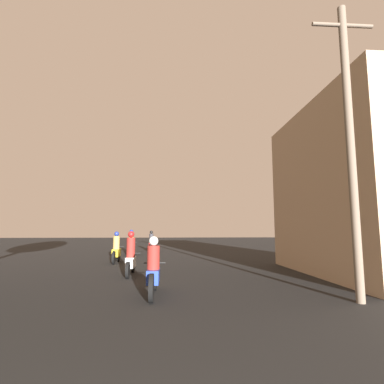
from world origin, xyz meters
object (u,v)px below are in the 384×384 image
object	(u,v)px
motorcycle_yellow	(116,250)
utility_pole_near	(350,140)
motorcycle_blue	(153,272)
building_right_near	(362,189)
motorcycle_black	(131,245)
motorcycle_white	(131,257)
motorcycle_red	(151,243)

from	to	relation	value
motorcycle_yellow	utility_pole_near	world-z (taller)	utility_pole_near
motorcycle_blue	building_right_near	distance (m)	8.66
motorcycle_blue	motorcycle_black	world-z (taller)	motorcycle_black
motorcycle_white	motorcycle_red	bearing A→B (deg)	95.19
motorcycle_yellow	motorcycle_red	xyz separation A→B (m)	(1.21, 8.01, -0.00)
building_right_near	utility_pole_near	distance (m)	5.00
utility_pole_near	motorcycle_black	bearing A→B (deg)	117.97
motorcycle_white	motorcycle_blue	bearing A→B (deg)	-68.47
utility_pole_near	motorcycle_red	bearing A→B (deg)	109.55
motorcycle_black	building_right_near	bearing A→B (deg)	-39.54
motorcycle_blue	motorcycle_red	world-z (taller)	motorcycle_red
motorcycle_white	utility_pole_near	distance (m)	8.10
motorcycle_black	utility_pole_near	bearing A→B (deg)	-58.78
motorcycle_blue	utility_pole_near	world-z (taller)	utility_pole_near
motorcycle_blue	motorcycle_red	size ratio (longest dim) A/B	1.07
motorcycle_blue	motorcycle_yellow	distance (m)	7.99
motorcycle_black	motorcycle_red	xyz separation A→B (m)	(1.07, 3.53, -0.04)
motorcycle_black	building_right_near	xyz separation A→B (m)	(9.90, -9.16, 2.55)
motorcycle_white	utility_pole_near	xyz separation A→B (m)	(5.87, -4.56, 3.23)
motorcycle_white	building_right_near	xyz separation A→B (m)	(8.76, -0.54, 2.56)
motorcycle_yellow	motorcycle_red	world-z (taller)	same
motorcycle_yellow	utility_pole_near	xyz separation A→B (m)	(7.14, -8.71, 3.25)
motorcycle_yellow	building_right_near	size ratio (longest dim) A/B	0.25
motorcycle_yellow	motorcycle_red	size ratio (longest dim) A/B	0.99
motorcycle_blue	building_right_near	size ratio (longest dim) A/B	0.27
motorcycle_blue	motorcycle_red	distance (m)	15.69
motorcycle_black	building_right_near	size ratio (longest dim) A/B	0.28
motorcycle_blue	motorcycle_yellow	bearing A→B (deg)	105.39
motorcycle_red	motorcycle_black	bearing A→B (deg)	-98.91
motorcycle_white	utility_pole_near	bearing A→B (deg)	-33.02
motorcycle_blue	motorcycle_white	xyz separation A→B (m)	(-1.04, 3.49, 0.04)
motorcycle_blue	utility_pole_near	size ratio (longest dim) A/B	0.28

